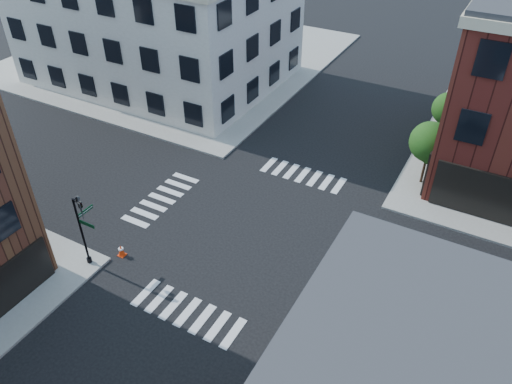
{
  "coord_description": "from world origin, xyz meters",
  "views": [
    {
      "loc": [
        11.09,
        -19.89,
        19.96
      ],
      "look_at": [
        -0.29,
        0.69,
        2.5
      ],
      "focal_mm": 35.0,
      "sensor_mm": 36.0,
      "label": 1
    }
  ],
  "objects": [
    {
      "name": "tree_far",
      "position": [
        7.56,
        15.98,
        2.87
      ],
      "size": [
        2.43,
        2.43,
        4.07
      ],
      "color": "black",
      "rests_on": "ground"
    },
    {
      "name": "signal_pole",
      "position": [
        -6.72,
        -6.68,
        2.86
      ],
      "size": [
        1.29,
        1.24,
        4.6
      ],
      "color": "black",
      "rests_on": "ground"
    },
    {
      "name": "traffic_cone",
      "position": [
        -5.7,
        -5.4,
        0.36
      ],
      "size": [
        0.41,
        0.41,
        0.76
      ],
      "rotation": [
        0.0,
        0.0,
        0.01
      ],
      "color": "#F5370A",
      "rests_on": "ground"
    },
    {
      "name": "ground",
      "position": [
        0.0,
        0.0,
        0.0
      ],
      "size": [
        120.0,
        120.0,
        0.0
      ],
      "primitive_type": "plane",
      "color": "black",
      "rests_on": "ground"
    },
    {
      "name": "sidewalk_nw",
      "position": [
        -21.0,
        21.0,
        0.07
      ],
      "size": [
        30.0,
        30.0,
        0.15
      ],
      "primitive_type": "cube",
      "color": "gray",
      "rests_on": "ground"
    },
    {
      "name": "box_truck",
      "position": [
        12.61,
        -4.86,
        2.17
      ],
      "size": [
        9.33,
        3.24,
        4.17
      ],
      "rotation": [
        0.0,
        0.0,
        -0.05
      ],
      "color": "silver",
      "rests_on": "ground"
    },
    {
      "name": "tree_near",
      "position": [
        7.56,
        9.98,
        3.16
      ],
      "size": [
        2.69,
        2.69,
        4.49
      ],
      "color": "black",
      "rests_on": "ground"
    },
    {
      "name": "building_nw",
      "position": [
        -19.0,
        16.0,
        5.5
      ],
      "size": [
        22.0,
        16.0,
        11.0
      ],
      "primitive_type": "cube",
      "color": "beige",
      "rests_on": "ground"
    }
  ]
}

